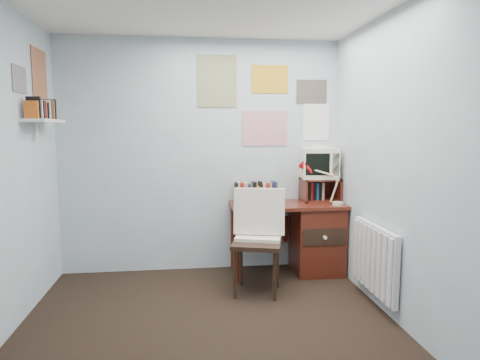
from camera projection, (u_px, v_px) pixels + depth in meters
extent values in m
plane|color=black|center=(212.00, 347.00, 3.06)|extent=(3.50, 3.50, 0.00)
cube|color=silver|center=(201.00, 156.00, 4.63)|extent=(3.00, 0.02, 2.50)
cube|color=silver|center=(418.00, 171.00, 3.09)|extent=(0.02, 3.50, 2.50)
cube|color=#541E13|center=(287.00, 205.00, 4.53)|extent=(1.20, 0.55, 0.03)
cube|color=#541E13|center=(317.00, 239.00, 4.62)|extent=(0.50, 0.50, 0.72)
cylinder|color=#541E13|center=(238.00, 248.00, 4.28)|extent=(0.04, 0.04, 0.72)
cylinder|color=#541E13|center=(233.00, 236.00, 4.74)|extent=(0.04, 0.04, 0.72)
cube|color=#541E13|center=(260.00, 230.00, 4.79)|extent=(0.64, 0.02, 0.30)
cube|color=black|center=(257.00, 244.00, 4.01)|extent=(0.60, 0.59, 0.96)
cube|color=red|center=(338.00, 185.00, 4.42)|extent=(0.30, 0.26, 0.41)
cube|color=#541E13|center=(320.00, 190.00, 4.68)|extent=(0.40, 0.30, 0.25)
cube|color=beige|center=(319.00, 162.00, 4.66)|extent=(0.42, 0.40, 0.36)
cube|color=#541E13|center=(262.00, 191.00, 4.67)|extent=(0.60, 0.14, 0.22)
cube|color=white|center=(375.00, 259.00, 3.73)|extent=(0.09, 0.80, 0.60)
cube|color=white|center=(44.00, 121.00, 3.76)|extent=(0.20, 0.62, 0.24)
cube|color=white|center=(265.00, 101.00, 4.63)|extent=(1.20, 0.01, 0.90)
cube|color=white|center=(30.00, 77.00, 3.71)|extent=(0.01, 0.70, 0.60)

